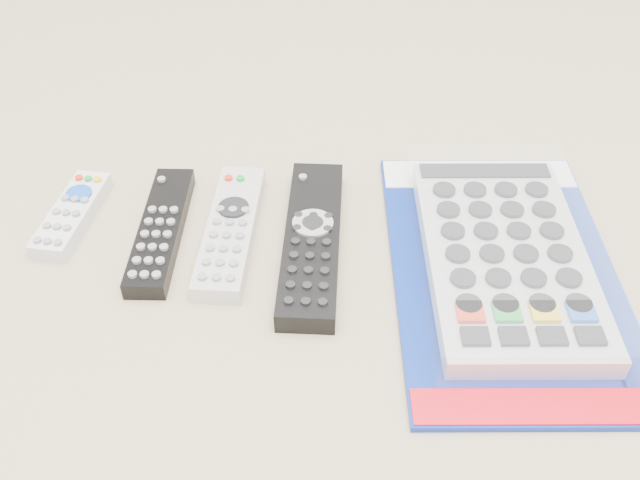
{
  "coord_description": "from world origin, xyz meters",
  "views": [
    {
      "loc": [
        0.02,
        -0.51,
        0.5
      ],
      "look_at": [
        0.03,
        0.02,
        0.01
      ],
      "focal_mm": 40.0,
      "sensor_mm": 36.0,
      "label": 1
    }
  ],
  "objects_px": {
    "remote_silver_dvd": "(231,230)",
    "remote_large_black": "(312,240)",
    "remote_small_grey": "(72,214)",
    "jumbo_remote_packaged": "(506,254)",
    "remote_slim_black": "(161,230)"
  },
  "relations": [
    {
      "from": "remote_silver_dvd",
      "to": "remote_large_black",
      "type": "distance_m",
      "value": 0.09
    },
    {
      "from": "remote_large_black",
      "to": "remote_small_grey",
      "type": "bearing_deg",
      "value": 173.21
    },
    {
      "from": "jumbo_remote_packaged",
      "to": "remote_small_grey",
      "type": "bearing_deg",
      "value": 170.26
    },
    {
      "from": "remote_small_grey",
      "to": "remote_slim_black",
      "type": "relative_size",
      "value": 0.72
    },
    {
      "from": "remote_small_grey",
      "to": "remote_silver_dvd",
      "type": "xyz_separation_m",
      "value": [
        0.17,
        -0.03,
        0.0
      ]
    },
    {
      "from": "remote_slim_black",
      "to": "remote_silver_dvd",
      "type": "distance_m",
      "value": 0.07
    },
    {
      "from": "remote_silver_dvd",
      "to": "remote_slim_black",
      "type": "bearing_deg",
      "value": -177.14
    },
    {
      "from": "remote_silver_dvd",
      "to": "jumbo_remote_packaged",
      "type": "bearing_deg",
      "value": -6.11
    },
    {
      "from": "remote_small_grey",
      "to": "remote_large_black",
      "type": "height_order",
      "value": "remote_large_black"
    },
    {
      "from": "remote_small_grey",
      "to": "remote_large_black",
      "type": "distance_m",
      "value": 0.26
    },
    {
      "from": "remote_slim_black",
      "to": "remote_large_black",
      "type": "relative_size",
      "value": 0.79
    },
    {
      "from": "remote_small_grey",
      "to": "jumbo_remote_packaged",
      "type": "distance_m",
      "value": 0.45
    },
    {
      "from": "remote_small_grey",
      "to": "remote_silver_dvd",
      "type": "height_order",
      "value": "remote_silver_dvd"
    },
    {
      "from": "remote_slim_black",
      "to": "jumbo_remote_packaged",
      "type": "xyz_separation_m",
      "value": [
        0.34,
        -0.06,
        0.01
      ]
    },
    {
      "from": "remote_silver_dvd",
      "to": "remote_large_black",
      "type": "height_order",
      "value": "remote_large_black"
    }
  ]
}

